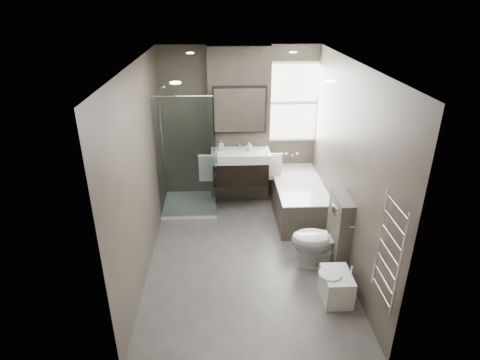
{
  "coord_description": "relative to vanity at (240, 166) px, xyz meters",
  "views": [
    {
      "loc": [
        -0.29,
        -4.64,
        3.31
      ],
      "look_at": [
        -0.07,
        0.15,
        1.08
      ],
      "focal_mm": 30.0,
      "sensor_mm": 36.0,
      "label": 1
    }
  ],
  "objects": [
    {
      "name": "room",
      "position": [
        0.0,
        -1.43,
        0.56
      ],
      "size": [
        2.7,
        3.9,
        2.7
      ],
      "color": "#524E4B",
      "rests_on": "ground"
    },
    {
      "name": "vanity_pier",
      "position": [
        0.0,
        0.35,
        0.56
      ],
      "size": [
        1.0,
        0.25,
        2.6
      ],
      "primitive_type": "cube",
      "color": "#4D463D",
      "rests_on": "ground"
    },
    {
      "name": "vanity",
      "position": [
        0.0,
        0.0,
        0.0
      ],
      "size": [
        0.95,
        0.47,
        0.66
      ],
      "color": "black",
      "rests_on": "vanity_pier"
    },
    {
      "name": "mirror_cabinet",
      "position": [
        0.0,
        0.19,
        0.89
      ],
      "size": [
        0.86,
        0.08,
        0.76
      ],
      "color": "black",
      "rests_on": "vanity_pier"
    },
    {
      "name": "towel_left",
      "position": [
        -0.56,
        -0.02,
        -0.02
      ],
      "size": [
        0.24,
        0.06,
        0.44
      ],
      "primitive_type": "cube",
      "color": "white",
      "rests_on": "vanity_pier"
    },
    {
      "name": "towel_right",
      "position": [
        0.56,
        -0.02,
        -0.02
      ],
      "size": [
        0.24,
        0.06,
        0.44
      ],
      "primitive_type": "cube",
      "color": "white",
      "rests_on": "vanity_pier"
    },
    {
      "name": "shower_enclosure",
      "position": [
        -0.75,
        -0.08,
        -0.25
      ],
      "size": [
        0.9,
        0.9,
        2.0
      ],
      "color": "white",
      "rests_on": "ground"
    },
    {
      "name": "bathtub",
      "position": [
        0.92,
        -0.33,
        -0.43
      ],
      "size": [
        0.75,
        1.6,
        0.57
      ],
      "color": "#4D463D",
      "rests_on": "ground"
    },
    {
      "name": "window",
      "position": [
        0.9,
        0.45,
        0.93
      ],
      "size": [
        0.98,
        0.06,
        1.33
      ],
      "color": "white",
      "rests_on": "room"
    },
    {
      "name": "toilet",
      "position": [
        0.97,
        -1.7,
        -0.35
      ],
      "size": [
        0.8,
        0.51,
        0.77
      ],
      "primitive_type": "imported",
      "rotation": [
        0.0,
        0.0,
        -1.67
      ],
      "color": "white",
      "rests_on": "ground"
    },
    {
      "name": "cistern_box",
      "position": [
        1.21,
        -1.68,
        -0.24
      ],
      "size": [
        0.19,
        0.55,
        1.0
      ],
      "color": "#4D463D",
      "rests_on": "ground"
    },
    {
      "name": "bidet",
      "position": [
        1.01,
        -2.37,
        -0.55
      ],
      "size": [
        0.39,
        0.45,
        0.47
      ],
      "color": "white",
      "rests_on": "ground"
    },
    {
      "name": "towel_radiator",
      "position": [
        1.25,
        -3.03,
        0.38
      ],
      "size": [
        0.03,
        0.49,
        1.1
      ],
      "color": "silver",
      "rests_on": "room"
    },
    {
      "name": "soap_bottle_a",
      "position": [
        -0.31,
        0.05,
        0.34
      ],
      "size": [
        0.07,
        0.08,
        0.17
      ],
      "primitive_type": "imported",
      "color": "white",
      "rests_on": "vanity"
    },
    {
      "name": "soap_bottle_b",
      "position": [
        0.15,
        0.03,
        0.33
      ],
      "size": [
        0.11,
        0.11,
        0.14
      ],
      "primitive_type": "imported",
      "color": "white",
      "rests_on": "vanity"
    }
  ]
}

